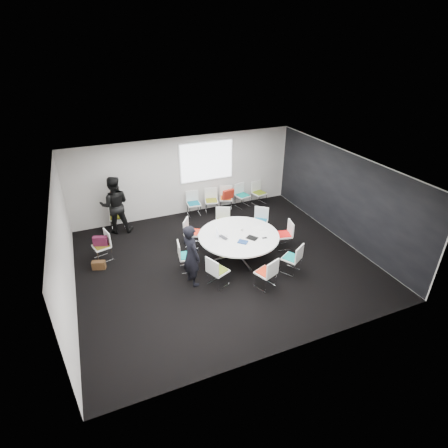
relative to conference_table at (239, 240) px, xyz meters
name	(u,v)px	position (x,y,z in m)	size (l,w,h in m)	color
room_shell	(226,218)	(-0.44, -0.09, 0.85)	(8.08, 7.08, 2.88)	black
conference_table	(239,240)	(0.00, 0.00, 0.00)	(2.32, 2.32, 0.73)	silver
projection_screen	(207,161)	(0.27, 3.37, 1.30)	(1.90, 0.03, 1.35)	white
chair_ring_a	(283,239)	(1.48, -0.07, -0.28)	(0.53, 0.54, 0.88)	silver
chair_ring_b	(260,226)	(1.21, 0.96, -0.28)	(0.64, 0.64, 0.88)	silver
chair_ring_c	(223,226)	(0.08, 1.42, -0.28)	(0.60, 0.60, 0.88)	silver
chair_ring_d	(193,237)	(-1.05, 1.12, -0.28)	(0.63, 0.63, 0.88)	silver
chair_ring_e	(187,261)	(-1.60, -0.05, -0.28)	(0.51, 0.52, 0.88)	silver
chair_ring_f	(218,276)	(-1.06, -1.02, -0.28)	(0.59, 0.60, 0.88)	silver
chair_ring_g	(266,278)	(0.06, -1.57, -0.28)	(0.59, 0.59, 0.88)	silver
chair_ring_h	(291,263)	(1.03, -1.25, -0.28)	(0.63, 0.62, 0.88)	silver
chair_back_a	(194,208)	(-0.37, 3.07, -0.28)	(0.49, 0.48, 0.88)	silver
chair_back_b	(211,205)	(0.30, 3.06, -0.28)	(0.56, 0.55, 0.88)	silver
chair_back_c	(226,202)	(0.89, 3.07, -0.28)	(0.59, 0.58, 0.88)	silver
chair_back_d	(242,200)	(1.55, 3.07, -0.28)	(0.55, 0.55, 0.88)	silver
chair_back_e	(259,197)	(2.25, 3.03, -0.28)	(0.55, 0.54, 0.88)	silver
chair_spare_left	(103,251)	(-3.69, 1.37, -0.28)	(0.55, 0.56, 0.88)	silver
chair_person_back	(117,222)	(-3.07, 3.06, -0.28)	(0.50, 0.49, 0.88)	silver
person_main	(191,255)	(-1.64, -0.68, 0.31)	(0.63, 0.41, 1.72)	black
person_back	(115,205)	(-3.07, 2.90, 0.41)	(0.94, 0.73, 1.93)	black
laptop	(224,237)	(-0.43, 0.03, 0.19)	(0.30, 0.19, 0.02)	#333338
laptop_lid	(217,233)	(-0.61, 0.13, 0.31)	(0.30, 0.02, 0.22)	silver
notebook_black	(252,238)	(0.27, -0.31, 0.19)	(0.22, 0.30, 0.02)	black
tablet_folio	(243,242)	(-0.06, -0.41, 0.19)	(0.26, 0.20, 0.03)	navy
papers_right	(257,228)	(0.66, 0.14, 0.18)	(0.30, 0.21, 0.00)	white
papers_front	(263,233)	(0.72, -0.15, 0.18)	(0.30, 0.21, 0.00)	white
cup	(242,229)	(0.19, 0.18, 0.22)	(0.08, 0.08, 0.09)	white
phone	(265,238)	(0.60, -0.44, 0.18)	(0.14, 0.07, 0.01)	black
maroon_bag	(100,241)	(-3.71, 1.36, 0.07)	(0.40, 0.14, 0.28)	#4E142B
brown_bag	(99,265)	(-3.87, 0.92, -0.43)	(0.36, 0.16, 0.24)	#442B16
red_jacket	(228,194)	(0.88, 2.85, 0.15)	(0.44, 0.10, 0.35)	#A12213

